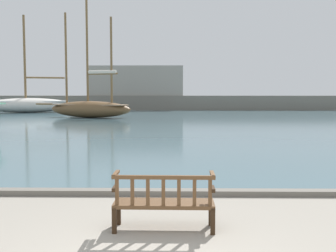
% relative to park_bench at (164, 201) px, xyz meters
% --- Properties ---
extents(harbor_water, '(100.00, 80.00, 0.08)m').
position_rel_park_bench_xyz_m(harbor_water, '(-0.13, 42.44, -0.43)').
color(harbor_water, '#476670').
rests_on(harbor_water, ground).
extents(quay_edge_kerb, '(40.00, 0.30, 0.12)m').
position_rel_park_bench_xyz_m(quay_edge_kerb, '(-0.13, 2.29, -0.41)').
color(quay_edge_kerb, slate).
rests_on(quay_edge_kerb, ground).
extents(park_bench, '(1.61, 0.54, 0.92)m').
position_rel_park_bench_xyz_m(park_bench, '(0.00, 0.00, 0.00)').
color(park_bench, '#322113').
rests_on(park_bench, ground).
extents(sailboat_far_starboard, '(9.02, 4.11, 10.65)m').
position_rel_park_bench_xyz_m(sailboat_far_starboard, '(-7.02, 29.05, 0.55)').
color(sailboat_far_starboard, brown).
rests_on(sailboat_far_starboard, harbor_water).
extents(sailboat_nearest_starboard, '(9.39, 5.32, 10.22)m').
position_rel_park_bench_xyz_m(sailboat_nearest_starboard, '(-15.42, 37.95, 0.48)').
color(sailboat_nearest_starboard, silver).
rests_on(sailboat_nearest_starboard, harbor_water).
extents(far_breakwater, '(59.87, 2.40, 5.45)m').
position_rel_park_bench_xyz_m(far_breakwater, '(-1.45, 45.05, 1.12)').
color(far_breakwater, slate).
rests_on(far_breakwater, ground).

